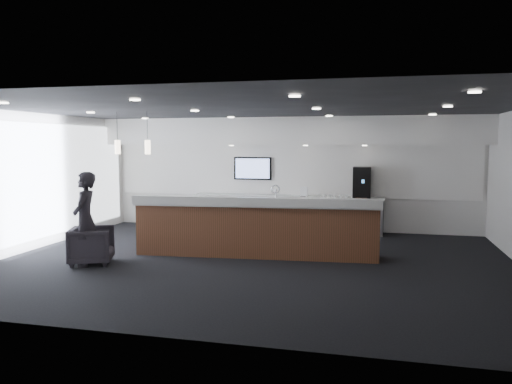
% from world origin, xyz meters
% --- Properties ---
extents(ground, '(10.00, 10.00, 0.00)m').
position_xyz_m(ground, '(0.00, 0.00, 0.00)').
color(ground, black).
rests_on(ground, ground).
extents(ceiling, '(10.00, 8.00, 0.02)m').
position_xyz_m(ceiling, '(0.00, 0.00, 3.00)').
color(ceiling, black).
rests_on(ceiling, back_wall).
extents(back_wall, '(10.00, 0.02, 3.00)m').
position_xyz_m(back_wall, '(0.00, 4.00, 1.50)').
color(back_wall, silver).
rests_on(back_wall, ground).
extents(left_wall, '(0.02, 8.00, 3.00)m').
position_xyz_m(left_wall, '(-5.00, 0.00, 1.50)').
color(left_wall, silver).
rests_on(left_wall, ground).
extents(soffit_bulkhead, '(10.00, 0.90, 0.70)m').
position_xyz_m(soffit_bulkhead, '(0.00, 3.55, 2.65)').
color(soffit_bulkhead, white).
rests_on(soffit_bulkhead, back_wall).
extents(alcove_panel, '(9.80, 0.06, 1.40)m').
position_xyz_m(alcove_panel, '(0.00, 3.97, 1.60)').
color(alcove_panel, white).
rests_on(alcove_panel, back_wall).
extents(window_blinds_wall, '(0.04, 7.36, 2.55)m').
position_xyz_m(window_blinds_wall, '(-4.96, 0.00, 1.50)').
color(window_blinds_wall, silver).
rests_on(window_blinds_wall, left_wall).
extents(back_credenza, '(5.06, 0.66, 0.95)m').
position_xyz_m(back_credenza, '(-0.00, 3.64, 0.48)').
color(back_credenza, '#9EA0A6').
rests_on(back_credenza, ground).
extents(wall_tv, '(1.05, 0.08, 0.62)m').
position_xyz_m(wall_tv, '(-1.00, 3.91, 1.65)').
color(wall_tv, black).
rests_on(wall_tv, back_wall).
extents(pendant_left, '(0.12, 0.12, 0.30)m').
position_xyz_m(pendant_left, '(-2.40, 0.80, 2.25)').
color(pendant_left, beige).
rests_on(pendant_left, ceiling).
extents(pendant_right, '(0.12, 0.12, 0.30)m').
position_xyz_m(pendant_right, '(-3.10, 0.80, 2.25)').
color(pendant_right, beige).
rests_on(pendant_right, ceiling).
extents(ceiling_can_lights, '(7.00, 5.00, 0.02)m').
position_xyz_m(ceiling_can_lights, '(0.00, 0.00, 2.97)').
color(ceiling_can_lights, white).
rests_on(ceiling_can_lights, ceiling).
extents(service_counter, '(5.09, 1.24, 1.49)m').
position_xyz_m(service_counter, '(-0.09, 0.55, 0.58)').
color(service_counter, '#53321B').
rests_on(service_counter, ground).
extents(coffee_machine, '(0.45, 0.58, 0.78)m').
position_xyz_m(coffee_machine, '(1.95, 3.67, 1.34)').
color(coffee_machine, black).
rests_on(coffee_machine, back_credenza).
extents(info_sign_left, '(0.16, 0.04, 0.22)m').
position_xyz_m(info_sign_left, '(0.50, 3.56, 1.06)').
color(info_sign_left, white).
rests_on(info_sign_left, back_credenza).
extents(info_sign_right, '(0.19, 0.06, 0.25)m').
position_xyz_m(info_sign_right, '(0.47, 3.54, 1.08)').
color(info_sign_right, white).
rests_on(info_sign_right, back_credenza).
extents(armchair, '(1.03, 1.01, 0.72)m').
position_xyz_m(armchair, '(-3.01, -0.89, 0.36)').
color(armchair, black).
rests_on(armchair, ground).
extents(lounge_guest, '(0.58, 0.74, 1.79)m').
position_xyz_m(lounge_guest, '(-3.05, -1.03, 0.90)').
color(lounge_guest, black).
rests_on(lounge_guest, ground).
extents(cup_0, '(0.09, 0.09, 0.08)m').
position_xyz_m(cup_0, '(1.86, 3.51, 0.99)').
color(cup_0, white).
rests_on(cup_0, back_credenza).
extents(cup_1, '(0.12, 0.12, 0.08)m').
position_xyz_m(cup_1, '(1.72, 3.51, 0.99)').
color(cup_1, white).
rests_on(cup_1, back_credenza).
extents(cup_2, '(0.11, 0.11, 0.08)m').
position_xyz_m(cup_2, '(1.58, 3.51, 0.99)').
color(cup_2, white).
rests_on(cup_2, back_credenza).
extents(cup_3, '(0.11, 0.11, 0.08)m').
position_xyz_m(cup_3, '(1.44, 3.51, 0.99)').
color(cup_3, white).
rests_on(cup_3, back_credenza).
extents(cup_4, '(0.12, 0.12, 0.08)m').
position_xyz_m(cup_4, '(1.30, 3.51, 0.99)').
color(cup_4, white).
rests_on(cup_4, back_credenza).
extents(cup_5, '(0.10, 0.10, 0.08)m').
position_xyz_m(cup_5, '(1.16, 3.51, 0.99)').
color(cup_5, white).
rests_on(cup_5, back_credenza).
extents(cup_6, '(0.12, 0.12, 0.08)m').
position_xyz_m(cup_6, '(1.02, 3.51, 0.99)').
color(cup_6, white).
rests_on(cup_6, back_credenza).
extents(cup_7, '(0.10, 0.10, 0.08)m').
position_xyz_m(cup_7, '(0.88, 3.51, 0.99)').
color(cup_7, white).
rests_on(cup_7, back_credenza).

